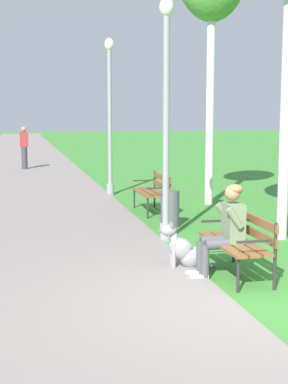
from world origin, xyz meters
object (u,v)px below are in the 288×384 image
park_bench_mid (154,189)px  park_bench_near (240,239)px  person_seated_on_near_bench (225,227)px  pedestrian_distant (24,148)px  lamp_post_near (166,118)px  litter_bin (170,209)px  dog_grey (185,251)px  lamp_post_mid (110,115)px

park_bench_mid → park_bench_near: bearing=-90.4°
person_seated_on_near_bench → pedestrian_distant: 15.58m
park_bench_mid → lamp_post_near: (-0.47, -2.80, 1.58)m
litter_bin → pedestrian_distant: pedestrian_distant is taller
park_bench_mid → dog_grey: park_bench_mid is taller
park_bench_mid → litter_bin: (-0.07, -1.61, -0.16)m
litter_bin → lamp_post_mid: bearing=95.4°
park_bench_mid → pedestrian_distant: size_ratio=0.91×
person_seated_on_near_bench → pedestrian_distant: pedestrian_distant is taller
park_bench_mid → dog_grey: 4.67m
dog_grey → lamp_post_near: (0.19, 1.81, 1.84)m
park_bench_mid → lamp_post_mid: bearing=99.6°
lamp_post_near → litter_bin: 2.15m
lamp_post_mid → pedestrian_distant: size_ratio=2.48×
dog_grey → pedestrian_distant: bearing=97.4°
park_bench_near → person_seated_on_near_bench: bearing=175.2°
park_bench_near → litter_bin: (-0.03, 3.50, -0.16)m
dog_grey → lamp_post_mid: lamp_post_mid is taller
person_seated_on_near_bench → dog_grey: size_ratio=1.50×
person_seated_on_near_bench → dog_grey: bearing=131.0°
person_seated_on_near_bench → park_bench_near: bearing=-4.8°
dog_grey → pedestrian_distant: pedestrian_distant is taller
lamp_post_near → lamp_post_mid: lamp_post_mid is taller
park_bench_near → dog_grey: 0.83m
lamp_post_near → litter_bin: (0.40, 1.19, -1.75)m
person_seated_on_near_bench → litter_bin: (0.18, 3.49, -0.33)m
lamp_post_near → lamp_post_mid: size_ratio=0.99×
park_bench_mid → dog_grey: size_ratio=1.80×
dog_grey → pedestrian_distant: size_ratio=0.50×
lamp_post_near → park_bench_near: bearing=-79.4°
park_bench_near → litter_bin: bearing=90.5°
lamp_post_mid → litter_bin: bearing=-84.6°
park_bench_mid → dog_grey: (-0.66, -4.62, -0.25)m
litter_bin → park_bench_mid: bearing=87.6°
person_seated_on_near_bench → lamp_post_mid: lamp_post_mid is taller
lamp_post_mid → pedestrian_distant: (-2.11, 7.38, -1.28)m
lamp_post_near → litter_bin: size_ratio=5.78×
park_bench_mid → lamp_post_mid: lamp_post_mid is taller
park_bench_mid → lamp_post_mid: (-0.49, 2.92, 1.60)m
person_seated_on_near_bench → lamp_post_near: 2.70m
park_bench_near → park_bench_mid: bearing=89.6°
lamp_post_mid → litter_bin: (0.43, -4.53, -1.77)m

